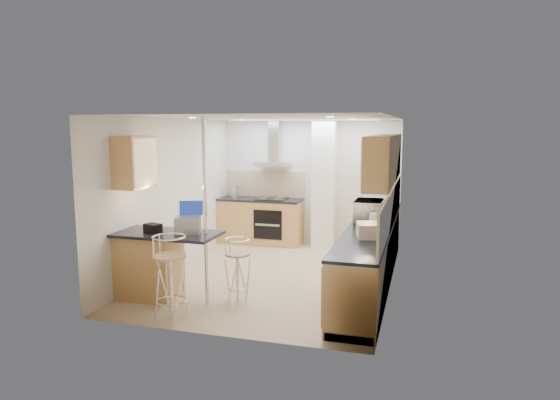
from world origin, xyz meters
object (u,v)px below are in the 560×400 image
(bar_stool_end, at_px, (237,270))
(bread_bin, at_px, (368,230))
(laptop, at_px, (188,225))
(bar_stool_near, at_px, (170,278))
(microwave, at_px, (369,211))

(bar_stool_end, xyz_separation_m, bread_bin, (1.70, 0.37, 0.57))
(laptop, bearing_deg, bar_stool_near, -101.69)
(microwave, distance_m, laptop, 2.76)
(bar_stool_near, distance_m, bar_stool_end, 1.00)
(microwave, bearing_deg, bar_stool_end, 132.32)
(bar_stool_near, height_order, bar_stool_end, bar_stool_near)
(bar_stool_end, bearing_deg, laptop, 152.42)
(bar_stool_end, height_order, bread_bin, bread_bin)
(microwave, height_order, laptop, microwave)
(bar_stool_near, relative_size, bread_bin, 2.93)
(bar_stool_end, bearing_deg, bread_bin, -28.51)
(microwave, relative_size, bread_bin, 1.66)
(microwave, distance_m, bar_stool_near, 3.19)
(bread_bin, bearing_deg, bar_stool_near, -165.77)
(microwave, distance_m, bread_bin, 1.10)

